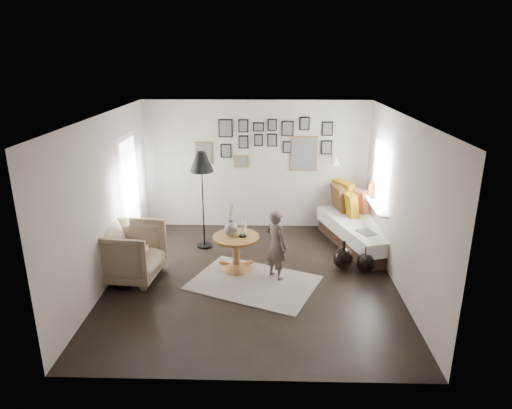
{
  "coord_description": "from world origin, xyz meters",
  "views": [
    {
      "loc": [
        0.24,
        -6.59,
        3.47
      ],
      "look_at": [
        0.05,
        0.5,
        1.1
      ],
      "focal_mm": 32.0,
      "sensor_mm": 36.0,
      "label": 1
    }
  ],
  "objects_px": {
    "demijohn_small": "(366,263)",
    "magazine_basket": "(123,275)",
    "pedestal_table": "(236,254)",
    "vase": "(231,226)",
    "floor_lamp": "(202,165)",
    "daybed": "(360,228)",
    "demijohn_large": "(343,258)",
    "armchair": "(129,252)",
    "child": "(276,245)"
  },
  "relations": [
    {
      "from": "magazine_basket",
      "to": "demijohn_large",
      "type": "height_order",
      "value": "demijohn_large"
    },
    {
      "from": "pedestal_table",
      "to": "demijohn_large",
      "type": "distance_m",
      "value": 1.79
    },
    {
      "from": "armchair",
      "to": "demijohn_small",
      "type": "relative_size",
      "value": 2.18
    },
    {
      "from": "daybed",
      "to": "demijohn_large",
      "type": "bearing_deg",
      "value": -130.94
    },
    {
      "from": "vase",
      "to": "child",
      "type": "relative_size",
      "value": 0.48
    },
    {
      "from": "vase",
      "to": "floor_lamp",
      "type": "bearing_deg",
      "value": 122.18
    },
    {
      "from": "floor_lamp",
      "to": "magazine_basket",
      "type": "bearing_deg",
      "value": -124.28
    },
    {
      "from": "vase",
      "to": "demijohn_large",
      "type": "relative_size",
      "value": 1.11
    },
    {
      "from": "demijohn_small",
      "to": "armchair",
      "type": "bearing_deg",
      "value": -175.46
    },
    {
      "from": "pedestal_table",
      "to": "child",
      "type": "relative_size",
      "value": 0.67
    },
    {
      "from": "demijohn_small",
      "to": "pedestal_table",
      "type": "bearing_deg",
      "value": 179.03
    },
    {
      "from": "daybed",
      "to": "armchair",
      "type": "relative_size",
      "value": 2.34
    },
    {
      "from": "demijohn_large",
      "to": "pedestal_table",
      "type": "bearing_deg",
      "value": -177.32
    },
    {
      "from": "armchair",
      "to": "magazine_basket",
      "type": "bearing_deg",
      "value": 177.76
    },
    {
      "from": "vase",
      "to": "magazine_basket",
      "type": "relative_size",
      "value": 1.47
    },
    {
      "from": "demijohn_large",
      "to": "demijohn_small",
      "type": "bearing_deg",
      "value": -18.92
    },
    {
      "from": "vase",
      "to": "armchair",
      "type": "distance_m",
      "value": 1.68
    },
    {
      "from": "armchair",
      "to": "magazine_basket",
      "type": "xyz_separation_m",
      "value": [
        -0.04,
        -0.26,
        -0.26
      ]
    },
    {
      "from": "pedestal_table",
      "to": "daybed",
      "type": "height_order",
      "value": "daybed"
    },
    {
      "from": "magazine_basket",
      "to": "demijohn_large",
      "type": "relative_size",
      "value": 0.75
    },
    {
      "from": "pedestal_table",
      "to": "armchair",
      "type": "xyz_separation_m",
      "value": [
        -1.69,
        -0.34,
        0.17
      ]
    },
    {
      "from": "pedestal_table",
      "to": "floor_lamp",
      "type": "xyz_separation_m",
      "value": [
        -0.67,
        0.95,
        1.28
      ]
    },
    {
      "from": "armchair",
      "to": "daybed",
      "type": "bearing_deg",
      "value": -63.19
    },
    {
      "from": "pedestal_table",
      "to": "floor_lamp",
      "type": "relative_size",
      "value": 0.42
    },
    {
      "from": "floor_lamp",
      "to": "demijohn_large",
      "type": "xyz_separation_m",
      "value": [
        2.46,
        -0.87,
        -1.37
      ]
    },
    {
      "from": "floor_lamp",
      "to": "demijohn_small",
      "type": "xyz_separation_m",
      "value": [
        2.81,
        -0.99,
        -1.39
      ]
    },
    {
      "from": "vase",
      "to": "demijohn_small",
      "type": "height_order",
      "value": "vase"
    },
    {
      "from": "armchair",
      "to": "demijohn_large",
      "type": "distance_m",
      "value": 3.51
    },
    {
      "from": "pedestal_table",
      "to": "vase",
      "type": "bearing_deg",
      "value": 165.96
    },
    {
      "from": "vase",
      "to": "daybed",
      "type": "xyz_separation_m",
      "value": [
        2.35,
        1.15,
        -0.45
      ]
    },
    {
      "from": "vase",
      "to": "floor_lamp",
      "type": "height_order",
      "value": "floor_lamp"
    },
    {
      "from": "pedestal_table",
      "to": "armchair",
      "type": "distance_m",
      "value": 1.73
    },
    {
      "from": "pedestal_table",
      "to": "demijohn_small",
      "type": "bearing_deg",
      "value": -0.97
    },
    {
      "from": "demijohn_small",
      "to": "daybed",
      "type": "bearing_deg",
      "value": 83.69
    },
    {
      "from": "pedestal_table",
      "to": "daybed",
      "type": "bearing_deg",
      "value": 27.15
    },
    {
      "from": "pedestal_table",
      "to": "armchair",
      "type": "relative_size",
      "value": 0.78
    },
    {
      "from": "magazine_basket",
      "to": "demijohn_large",
      "type": "xyz_separation_m",
      "value": [
        3.51,
        0.68,
        0.01
      ]
    },
    {
      "from": "pedestal_table",
      "to": "armchair",
      "type": "height_order",
      "value": "armchair"
    },
    {
      "from": "pedestal_table",
      "to": "vase",
      "type": "height_order",
      "value": "vase"
    },
    {
      "from": "daybed",
      "to": "demijohn_large",
      "type": "xyz_separation_m",
      "value": [
        -0.48,
        -1.08,
        -0.13
      ]
    },
    {
      "from": "daybed",
      "to": "floor_lamp",
      "type": "bearing_deg",
      "value": 167.25
    },
    {
      "from": "armchair",
      "to": "floor_lamp",
      "type": "bearing_deg",
      "value": -32.28
    },
    {
      "from": "floor_lamp",
      "to": "daybed",
      "type": "bearing_deg",
      "value": 4.13
    },
    {
      "from": "magazine_basket",
      "to": "demijohn_small",
      "type": "height_order",
      "value": "demijohn_small"
    },
    {
      "from": "demijohn_small",
      "to": "child",
      "type": "relative_size",
      "value": 0.39
    },
    {
      "from": "demijohn_small",
      "to": "magazine_basket",
      "type": "bearing_deg",
      "value": -171.71
    },
    {
      "from": "demijohn_small",
      "to": "child",
      "type": "xyz_separation_m",
      "value": [
        -1.48,
        -0.22,
        0.4
      ]
    },
    {
      "from": "pedestal_table",
      "to": "floor_lamp",
      "type": "bearing_deg",
      "value": 124.99
    },
    {
      "from": "demijohn_small",
      "to": "vase",
      "type": "bearing_deg",
      "value": 178.55
    },
    {
      "from": "daybed",
      "to": "demijohn_large",
      "type": "distance_m",
      "value": 1.19
    }
  ]
}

